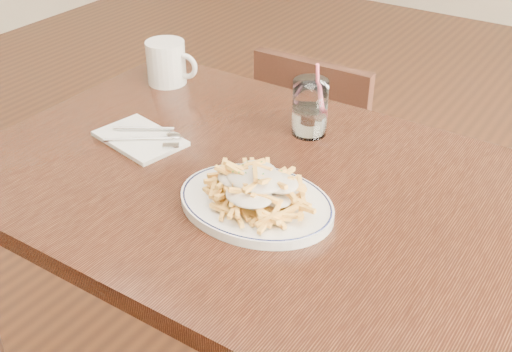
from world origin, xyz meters
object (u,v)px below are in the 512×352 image
Objects in this scene: chair_far at (321,154)px; loaded_fries at (256,184)px; water_glass at (310,111)px; coffee_mug at (167,63)px; fries_plate at (256,203)px; table at (260,210)px.

loaded_fries is at bearing -71.85° from chair_far.
coffee_mug is at bearing 175.07° from water_glass.
fries_plate is 0.32m from water_glass.
table is at bearing 118.37° from fries_plate.
chair_far is 0.59m from coffee_mug.
coffee_mug is (-0.50, 0.35, 0.05)m from fries_plate.
loaded_fries is at bearing -78.65° from water_glass.
water_glass reaches higher than chair_far.
chair_far is 4.48× the size of water_glass.
coffee_mug reaches higher than table.
coffee_mug is (-0.46, 0.26, 0.13)m from table.
table is 0.54m from coffee_mug.
fries_plate is 2.08× the size of water_glass.
fries_plate is at bearing -78.65° from water_glass.
loaded_fries is (0.24, -0.72, 0.36)m from chair_far.
loaded_fries is 1.42× the size of water_glass.
loaded_fries reaches higher than fries_plate.
loaded_fries is 1.74× the size of coffee_mug.
water_glass is at bearing -67.01° from chair_far.
coffee_mug is (-0.50, 0.35, 0.00)m from loaded_fries.
table is at bearing -73.44° from chair_far.
chair_far is at bearing 108.15° from loaded_fries.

